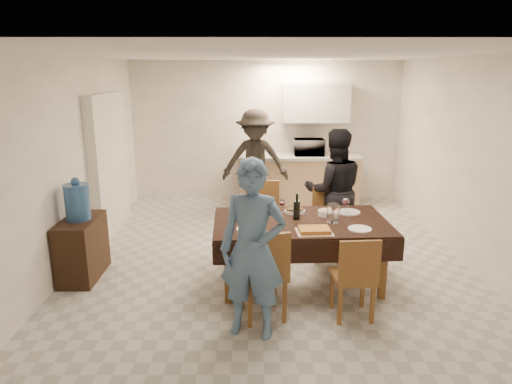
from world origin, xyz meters
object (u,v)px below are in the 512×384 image
Objects in this scene: water_jug at (77,202)px; microwave at (309,147)px; person_far at (334,191)px; person_kitchen at (255,161)px; dining_table at (301,224)px; wine_bottle at (297,206)px; water_pitcher at (333,213)px; savoury_tart at (314,230)px; console at (82,248)px; person_near at (253,250)px.

microwave is at bearing 45.84° from water_jug.
person_far is 2.11m from person_kitchen.
dining_table is 1.20× the size of person_far.
person_kitchen is at bearing 52.42° from water_jug.
microwave is at bearing 81.03° from wine_bottle.
water_pitcher reaches higher than savoury_tart.
person_far reaches higher than water_pitcher.
wine_bottle is at bearing 132.20° from dining_table.
dining_table is 2.93m from person_kitchen.
console is 3.45m from person_kitchen.
person_kitchen reaches higher than savoury_tart.
console is 1.86× the size of water_jug.
water_jug is 1.37× the size of wine_bottle.
microwave is at bearing 89.84° from person_near.
wine_bottle is at bearing 109.23° from savoury_tart.
person_far is at bearing 59.04° from wine_bottle.
water_pitcher is at bearing 52.85° from savoury_tart.
person_far is (0.45, 1.43, 0.05)m from savoury_tart.
person_kitchen is at bearing -60.95° from person_far.
person_near and person_far have the same top height.
water_pitcher is at bearing -10.93° from dining_table.
dining_table is 5.34× the size of savoury_tart.
microwave is at bearing 84.34° from savoury_tart.
person_kitchen is (-0.87, 2.93, 0.02)m from water_pitcher.
person_far reaches higher than wine_bottle.
person_near is 3.93m from person_kitchen.
water_jug is 2.55m from wine_bottle.
microwave is 0.32× the size of person_near.
person_far is at bearing -59.72° from person_kitchen.
dining_table is at bearing 82.00° from microwave.
person_kitchen is at bearing 106.48° from water_pitcher.
dining_table is at bearing 61.12° from person_far.
person_kitchen reaches higher than person_near.
console is 2.09× the size of savoury_tart.
water_jug is 0.24× the size of person_kitchen.
person_near is (2.05, -1.22, -0.10)m from water_jug.
person_near is (-0.50, -1.10, -0.08)m from wine_bottle.
dining_table is 9.55× the size of water_pitcher.
water_jug is at bearing -127.58° from person_kitchen.
person_far is (0.08, -2.28, -0.22)m from microwave.
person_far is at bearing 75.28° from person_near.
microwave reaches higher than console.
person_near is (-0.65, -0.67, 0.05)m from savoury_tart.
wine_bottle is 0.42m from water_pitcher.
dining_table is 3.37m from microwave.
person_kitchen is (-0.98, -0.45, -0.17)m from microwave.
savoury_tart reaches higher than dining_table.
person_near is at bearing 76.91° from microwave.
wine_bottle is (2.55, -0.12, 0.56)m from console.
savoury_tart is 0.22× the size of person_near.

